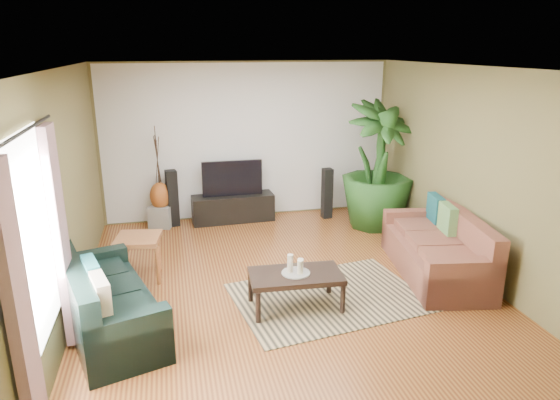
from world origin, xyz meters
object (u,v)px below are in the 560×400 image
object	(u,v)px
speaker_left	(172,198)
potted_plant	(378,165)
sofa_right	(436,244)
pedestal	(162,216)
sofa_left	(108,294)
vase	(160,196)
speaker_right	(327,193)
coffee_table	(296,290)
tv_stand	(233,208)
side_table	(140,258)
television	(232,178)

from	to	relation	value
speaker_left	potted_plant	size ratio (longest dim) A/B	0.46
sofa_right	pedestal	world-z (taller)	sofa_right
sofa_left	potted_plant	size ratio (longest dim) A/B	0.89
potted_plant	vase	world-z (taller)	potted_plant
sofa_right	speaker_right	distance (m)	2.62
speaker_right	potted_plant	size ratio (longest dim) A/B	0.42
coffee_table	vase	world-z (taller)	vase
coffee_table	speaker_right	size ratio (longest dim) A/B	1.19
tv_stand	potted_plant	size ratio (longest dim) A/B	0.67
coffee_table	side_table	world-z (taller)	side_table
coffee_table	speaker_right	xyz separation A→B (m)	(1.35, 3.00, 0.23)
speaker_left	speaker_right	size ratio (longest dim) A/B	1.08
sofa_left	television	size ratio (longest dim) A/B	1.81
sofa_left	tv_stand	bearing A→B (deg)	-45.89
tv_stand	pedestal	size ratio (longest dim) A/B	3.83
tv_stand	television	bearing A→B (deg)	0.00
speaker_right	vase	bearing A→B (deg)	173.04
tv_stand	speaker_right	size ratio (longest dim) A/B	1.57
potted_plant	side_table	size ratio (longest dim) A/B	3.60
sofa_right	speaker_left	xyz separation A→B (m)	(-3.36, 2.71, 0.06)
sofa_left	vase	xyz separation A→B (m)	(0.53, 3.22, 0.11)
sofa_right	pedestal	xyz separation A→B (m)	(-3.56, 2.71, -0.24)
sofa_left	pedestal	distance (m)	3.27
speaker_left	speaker_right	xyz separation A→B (m)	(2.67, -0.18, -0.04)
television	pedestal	world-z (taller)	television
vase	potted_plant	bearing A→B (deg)	-12.36
coffee_table	speaker_left	xyz separation A→B (m)	(-1.32, 3.18, 0.26)
speaker_left	vase	world-z (taller)	speaker_left
pedestal	side_table	world-z (taller)	side_table
sofa_right	television	bearing A→B (deg)	-130.08
speaker_right	potted_plant	distance (m)	1.08
sofa_left	side_table	distance (m)	1.27
coffee_table	speaker_left	size ratio (longest dim) A/B	1.10
speaker_right	potted_plant	world-z (taller)	potted_plant
sofa_left	coffee_table	xyz separation A→B (m)	(2.06, 0.03, -0.21)
side_table	pedestal	bearing A→B (deg)	82.17
vase	coffee_table	bearing A→B (deg)	-64.44
speaker_left	potted_plant	bearing A→B (deg)	-24.36
sofa_right	speaker_left	size ratio (longest dim) A/B	2.07
speaker_left	pedestal	xyz separation A→B (m)	(-0.20, 0.00, -0.30)
speaker_left	vase	distance (m)	0.21
television	vase	world-z (taller)	television
sofa_right	pedestal	size ratio (longest dim) A/B	5.44
sofa_right	speaker_right	xyz separation A→B (m)	(-0.69, 2.53, 0.02)
television	side_table	size ratio (longest dim) A/B	1.76
tv_stand	speaker_left	xyz separation A→B (m)	(-1.02, 0.00, 0.25)
sofa_left	potted_plant	distance (m)	4.79
speaker_right	side_table	size ratio (longest dim) A/B	1.53
vase	sofa_left	bearing A→B (deg)	-99.40
television	speaker_right	xyz separation A→B (m)	(1.65, -0.18, -0.33)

